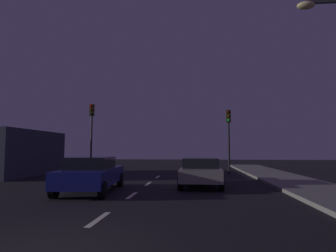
{
  "coord_description": "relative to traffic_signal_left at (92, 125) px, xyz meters",
  "views": [
    {
      "loc": [
        2.45,
        -4.63,
        1.75
      ],
      "look_at": [
        0.73,
        13.26,
        3.23
      ],
      "focal_mm": 30.84,
      "sensor_mm": 36.0,
      "label": 1
    }
  ],
  "objects": [
    {
      "name": "ground_plane",
      "position": [
        5.38,
        -9.4,
        -3.62
      ],
      "size": [
        80.0,
        80.0,
        0.0
      ],
      "primitive_type": "plane",
      "color": "black"
    },
    {
      "name": "lane_stripe_fifth",
      "position": [
        5.38,
        -2.4,
        -3.62
      ],
      "size": [
        0.16,
        1.6,
        0.01
      ],
      "primitive_type": "cube",
      "color": "silver",
      "rests_on": "ground_plane"
    },
    {
      "name": "lane_stripe_third",
      "position": [
        5.38,
        -10.0,
        -3.62
      ],
      "size": [
        0.16,
        1.6,
        0.01
      ],
      "primitive_type": "cube",
      "color": "silver",
      "rests_on": "ground_plane"
    },
    {
      "name": "storefront_left",
      "position": [
        -4.84,
        -2.44,
        -2.1
      ],
      "size": [
        4.43,
        7.24,
        3.04
      ],
      "primitive_type": "cube",
      "color": "#333847",
      "rests_on": "ground_plane"
    },
    {
      "name": "car_stopped_ahead",
      "position": [
        8.06,
        -6.76,
        -2.91
      ],
      "size": [
        2.04,
        4.56,
        1.35
      ],
      "color": "gray",
      "rests_on": "ground_plane"
    },
    {
      "name": "lane_stripe_fourth",
      "position": [
        5.38,
        -6.2,
        -3.62
      ],
      "size": [
        0.16,
        1.6,
        0.01
      ],
      "primitive_type": "cube",
      "color": "silver",
      "rests_on": "ground_plane"
    },
    {
      "name": "lane_stripe_second",
      "position": [
        5.38,
        -13.8,
        -3.62
      ],
      "size": [
        0.16,
        1.6,
        0.01
      ],
      "primitive_type": "cube",
      "color": "silver",
      "rests_on": "ground_plane"
    },
    {
      "name": "traffic_signal_right",
      "position": [
        10.2,
        -0.0,
        -0.37
      ],
      "size": [
        0.32,
        0.38,
        4.61
      ],
      "color": "black",
      "rests_on": "ground_plane"
    },
    {
      "name": "traffic_signal_left",
      "position": [
        0.0,
        0.0,
        0.0
      ],
      "size": [
        0.32,
        0.38,
        5.19
      ],
      "color": "#2D2D30",
      "rests_on": "ground_plane"
    },
    {
      "name": "car_adjacent_lane",
      "position": [
        3.49,
        -9.24,
        -2.87
      ],
      "size": [
        2.29,
        4.71,
        1.45
      ],
      "color": "navy",
      "rests_on": "ground_plane"
    },
    {
      "name": "sidewalk_curb_right",
      "position": [
        12.88,
        -9.4,
        -3.55
      ],
      "size": [
        3.0,
        40.0,
        0.15
      ],
      "primitive_type": "cube",
      "color": "gray",
      "rests_on": "ground_plane"
    }
  ]
}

